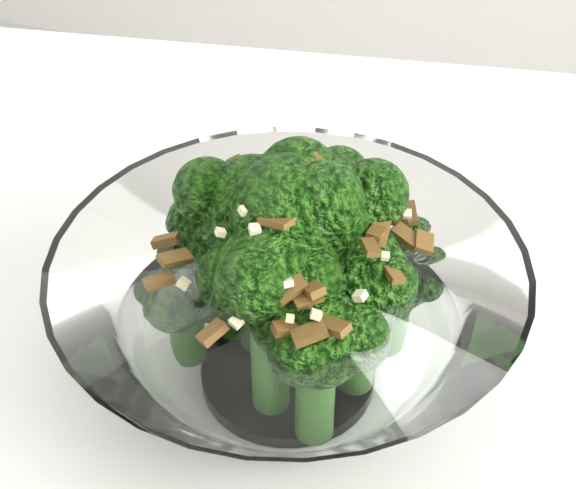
% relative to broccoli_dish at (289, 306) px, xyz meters
% --- Properties ---
extents(broccoli_dish, '(0.25, 0.25, 0.16)m').
position_rel_broccoli_dish_xyz_m(broccoli_dish, '(0.00, 0.00, 0.00)').
color(broccoli_dish, white).
rests_on(broccoli_dish, table).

